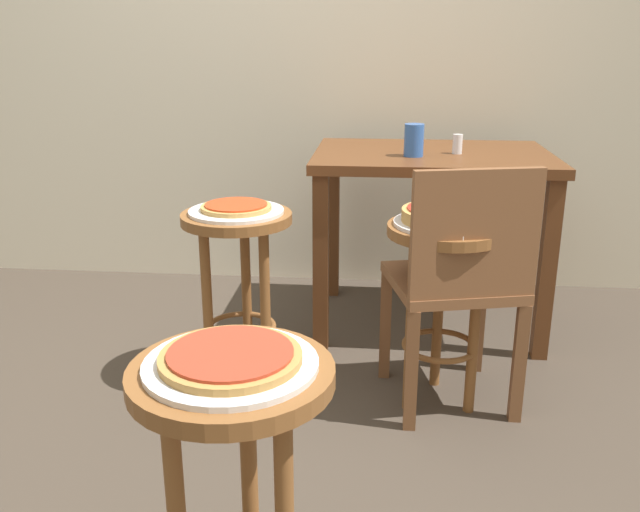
{
  "coord_description": "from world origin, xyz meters",
  "views": [
    {
      "loc": [
        0.44,
        -1.74,
        1.21
      ],
      "look_at": [
        0.25,
        0.22,
        0.57
      ],
      "focal_mm": 37.86,
      "sensor_mm": 36.0,
      "label": 1
    }
  ],
  "objects": [
    {
      "name": "stool_leftside",
      "position": [
        -0.06,
        0.48,
        0.47
      ],
      "size": [
        0.39,
        0.39,
        0.64
      ],
      "color": "brown",
      "rests_on": "ground_plane"
    },
    {
      "name": "serving_plate_foreground",
      "position": [
        0.17,
        -0.65,
        0.64
      ],
      "size": [
        0.32,
        0.32,
        0.01
      ],
      "primitive_type": "cylinder",
      "color": "silver",
      "rests_on": "stool_foreground"
    },
    {
      "name": "stool_foreground",
      "position": [
        0.17,
        -0.65,
        0.47
      ],
      "size": [
        0.39,
        0.39,
        0.64
      ],
      "color": "brown",
      "rests_on": "ground_plane"
    },
    {
      "name": "serving_plate_middle",
      "position": [
        0.65,
        0.39,
        0.64
      ],
      "size": [
        0.35,
        0.35,
        0.01
      ],
      "primitive_type": "cylinder",
      "color": "silver",
      "rests_on": "stool_middle"
    },
    {
      "name": "pizza_foreground",
      "position": [
        0.17,
        -0.65,
        0.66
      ],
      "size": [
        0.26,
        0.26,
        0.02
      ],
      "color": "#B78442",
      "rests_on": "serving_plate_foreground"
    },
    {
      "name": "serving_plate_leftside",
      "position": [
        -0.06,
        0.48,
        0.64
      ],
      "size": [
        0.33,
        0.33,
        0.01
      ],
      "primitive_type": "cylinder",
      "color": "silver",
      "rests_on": "stool_leftside"
    },
    {
      "name": "cup_near_edge",
      "position": [
        0.56,
        0.96,
        0.83
      ],
      "size": [
        0.08,
        0.08,
        0.13
      ],
      "primitive_type": "cylinder",
      "color": "#3360B2",
      "rests_on": "dining_table"
    },
    {
      "name": "pizza_middle",
      "position": [
        0.65,
        0.39,
        0.67
      ],
      "size": [
        0.29,
        0.29,
        0.05
      ],
      "color": "tan",
      "rests_on": "serving_plate_middle"
    },
    {
      "name": "wooden_chair",
      "position": [
        0.7,
        0.35,
        0.47
      ],
      "size": [
        0.48,
        0.48,
        0.85
      ],
      "color": "brown",
      "rests_on": "ground_plane"
    },
    {
      "name": "condiment_shaker",
      "position": [
        0.74,
        1.04,
        0.8
      ],
      "size": [
        0.04,
        0.04,
        0.08
      ],
      "primitive_type": "cylinder",
      "color": "white",
      "rests_on": "dining_table"
    },
    {
      "name": "ground_plane",
      "position": [
        0.0,
        0.0,
        0.0
      ],
      "size": [
        6.0,
        6.0,
        0.0
      ],
      "primitive_type": "plane",
      "color": "#42382D"
    },
    {
      "name": "dining_table",
      "position": [
        0.64,
        1.07,
        0.64
      ],
      "size": [
        0.97,
        0.72,
        0.76
      ],
      "color": "#5B3319",
      "rests_on": "ground_plane"
    },
    {
      "name": "pizza_leftside",
      "position": [
        -0.06,
        0.48,
        0.66
      ],
      "size": [
        0.24,
        0.24,
        0.02
      ],
      "color": "tan",
      "rests_on": "serving_plate_leftside"
    },
    {
      "name": "stool_middle",
      "position": [
        0.65,
        0.39,
        0.47
      ],
      "size": [
        0.39,
        0.39,
        0.64
      ],
      "color": "brown",
      "rests_on": "ground_plane"
    }
  ]
}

